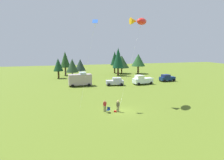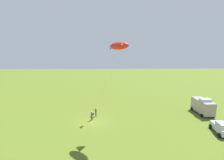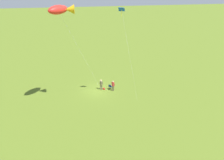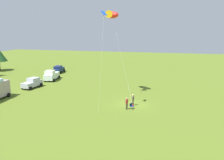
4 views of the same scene
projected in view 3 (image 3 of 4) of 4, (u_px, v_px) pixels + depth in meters
ground_plane at (98, 91)px, 41.74m from camera, size 160.00×160.00×0.00m
person_kite_flyer at (101, 84)px, 41.61m from camera, size 0.53×0.41×1.74m
folding_chair at (110, 86)px, 42.01m from camera, size 0.68×0.68×0.82m
person_spectator at (113, 85)px, 41.26m from camera, size 0.57×0.45×1.74m
backpack_on_grass at (104, 89)px, 42.05m from camera, size 0.37×0.39×0.22m
kite_large_fish at (61, 10)px, 31.62m from camera, size 6.95×6.24×14.15m
kite_diamond_blue at (122, 14)px, 33.66m from camera, size 3.03×0.82×13.52m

